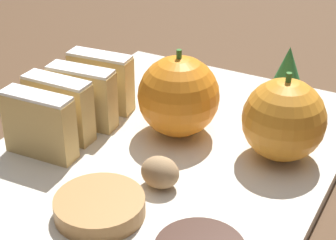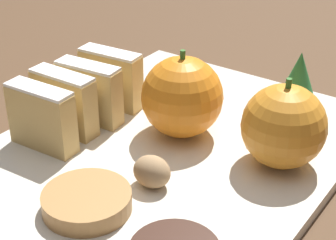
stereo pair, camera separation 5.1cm
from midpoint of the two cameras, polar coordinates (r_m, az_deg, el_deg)
name	(u,v)px [view 2 (the right image)]	position (r m, az deg, el deg)	size (l,w,h in m)	color
ground_plane	(168,159)	(0.53, 2.74, -4.03)	(6.00, 6.00, 0.00)	#513823
serving_platter	(168,153)	(0.53, 2.76, -3.49)	(0.30, 0.38, 0.01)	silver
stollen_slice_front	(42,118)	(0.52, -10.01, 0.15)	(0.07, 0.02, 0.06)	tan
stollen_slice_second	(64,102)	(0.54, -7.89, 1.70)	(0.07, 0.02, 0.06)	tan
stollen_slice_third	(92,91)	(0.56, -5.18, 2.88)	(0.07, 0.03, 0.06)	tan
stollen_slice_fourth	(111,78)	(0.59, -3.36, 4.18)	(0.07, 0.03, 0.06)	tan
orange_near	(182,97)	(0.53, 4.19, 2.29)	(0.08, 0.08, 0.09)	orange
orange_far	(284,126)	(0.50, 14.56, -0.71)	(0.07, 0.07, 0.08)	orange
walnut	(152,172)	(0.47, 1.47, -5.36)	(0.03, 0.03, 0.03)	tan
gingerbread_cookie	(89,202)	(0.45, -4.83, -8.42)	(0.07, 0.07, 0.02)	#B27F47
evergreen_sprig	(298,84)	(0.59, 15.52, 3.49)	(0.05, 0.05, 0.07)	#2D7538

